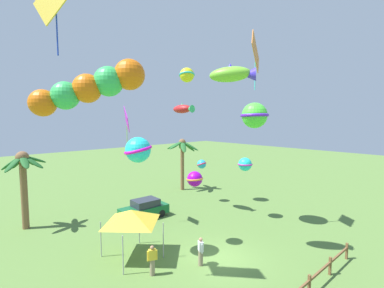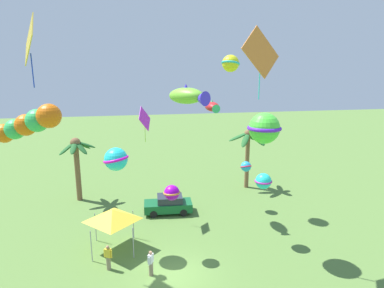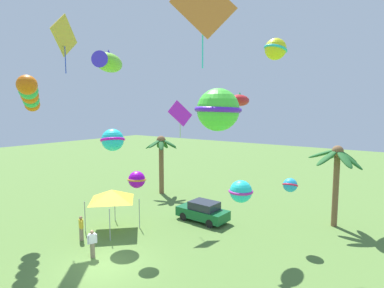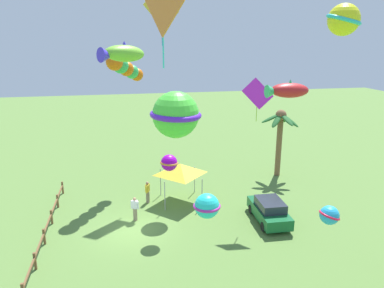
{
  "view_description": "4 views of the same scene",
  "coord_description": "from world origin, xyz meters",
  "px_view_note": "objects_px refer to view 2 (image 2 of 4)",
  "views": [
    {
      "loc": [
        -11.72,
        -10.29,
        8.12
      ],
      "look_at": [
        1.14,
        3.63,
        6.37
      ],
      "focal_mm": 26.09,
      "sensor_mm": 36.0,
      "label": 1
    },
    {
      "loc": [
        -1.87,
        -18.39,
        12.59
      ],
      "look_at": [
        1.71,
        4.05,
        6.96
      ],
      "focal_mm": 33.07,
      "sensor_mm": 36.0,
      "label": 2
    },
    {
      "loc": [
        13.12,
        -10.13,
        8.38
      ],
      "look_at": [
        2.48,
        4.52,
        6.33
      ],
      "focal_mm": 29.24,
      "sensor_mm": 36.0,
      "label": 3
    },
    {
      "loc": [
        19.96,
        -0.29,
        11.2
      ],
      "look_at": [
        1.11,
        3.48,
        5.66
      ],
      "focal_mm": 33.47,
      "sensor_mm": 36.0,
      "label": 4
    }
  ],
  "objects_px": {
    "parked_car_0": "(168,204)",
    "kite_ball_4": "(264,128)",
    "palm_tree_0": "(77,155)",
    "spectator_0": "(108,257)",
    "kite_tube_7": "(29,124)",
    "kite_fish_9": "(212,107)",
    "kite_ball_11": "(172,193)",
    "kite_diamond_5": "(145,119)",
    "kite_fish_0": "(188,96)",
    "kite_diamond_2": "(29,41)",
    "kite_ball_3": "(116,159)",
    "spectator_1": "(151,263)",
    "kite_ball_10": "(231,63)",
    "kite_ball_6": "(246,167)",
    "kite_diamond_1": "(261,54)",
    "kite_ball_8": "(263,181)",
    "festival_tent": "(112,215)",
    "palm_tree_1": "(248,144)"
  },
  "relations": [
    {
      "from": "parked_car_0",
      "to": "kite_ball_4",
      "type": "relative_size",
      "value": 1.46
    },
    {
      "from": "parked_car_0",
      "to": "palm_tree_0",
      "type": "bearing_deg",
      "value": 152.25
    },
    {
      "from": "spectator_0",
      "to": "kite_tube_7",
      "type": "xyz_separation_m",
      "value": [
        -3.35,
        -1.11,
        8.5
      ]
    },
    {
      "from": "kite_fish_9",
      "to": "kite_ball_11",
      "type": "height_order",
      "value": "kite_fish_9"
    },
    {
      "from": "kite_diamond_5",
      "to": "kite_fish_0",
      "type": "bearing_deg",
      "value": -75.8
    },
    {
      "from": "kite_diamond_2",
      "to": "kite_ball_3",
      "type": "xyz_separation_m",
      "value": [
        4.28,
        0.48,
        -7.12
      ]
    },
    {
      "from": "parked_car_0",
      "to": "kite_diamond_5",
      "type": "bearing_deg",
      "value": -163.74
    },
    {
      "from": "spectator_1",
      "to": "kite_diamond_5",
      "type": "distance_m",
      "value": 10.71
    },
    {
      "from": "kite_fish_9",
      "to": "kite_ball_10",
      "type": "bearing_deg",
      "value": 40.43
    },
    {
      "from": "kite_ball_6",
      "to": "kite_diamond_1",
      "type": "bearing_deg",
      "value": -103.61
    },
    {
      "from": "kite_diamond_1",
      "to": "kite_ball_6",
      "type": "height_order",
      "value": "kite_diamond_1"
    },
    {
      "from": "spectator_0",
      "to": "kite_ball_3",
      "type": "relative_size",
      "value": 0.7
    },
    {
      "from": "kite_ball_4",
      "to": "parked_car_0",
      "type": "bearing_deg",
      "value": 128.25
    },
    {
      "from": "kite_fish_0",
      "to": "kite_diamond_1",
      "type": "xyz_separation_m",
      "value": [
        4.43,
        1.57,
        2.16
      ]
    },
    {
      "from": "spectator_1",
      "to": "kite_ball_11",
      "type": "xyz_separation_m",
      "value": [
        1.5,
        2.08,
        3.49
      ]
    },
    {
      "from": "kite_ball_3",
      "to": "kite_ball_10",
      "type": "height_order",
      "value": "kite_ball_10"
    },
    {
      "from": "spectator_1",
      "to": "kite_diamond_5",
      "type": "xyz_separation_m",
      "value": [
        0.1,
        7.94,
        7.19
      ]
    },
    {
      "from": "kite_diamond_5",
      "to": "kite_ball_8",
      "type": "xyz_separation_m",
      "value": [
        7.68,
        -5.09,
        -3.56
      ]
    },
    {
      "from": "kite_fish_0",
      "to": "festival_tent",
      "type": "bearing_deg",
      "value": 140.72
    },
    {
      "from": "spectator_1",
      "to": "kite_ball_6",
      "type": "bearing_deg",
      "value": 45.07
    },
    {
      "from": "palm_tree_0",
      "to": "kite_tube_7",
      "type": "distance_m",
      "value": 13.57
    },
    {
      "from": "kite_diamond_1",
      "to": "kite_ball_3",
      "type": "distance_m",
      "value": 10.84
    },
    {
      "from": "parked_car_0",
      "to": "palm_tree_1",
      "type": "bearing_deg",
      "value": 29.95
    },
    {
      "from": "parked_car_0",
      "to": "kite_ball_10",
      "type": "xyz_separation_m",
      "value": [
        5.1,
        0.46,
        11.32
      ]
    },
    {
      "from": "palm_tree_1",
      "to": "spectator_0",
      "type": "height_order",
      "value": "palm_tree_1"
    },
    {
      "from": "kite_tube_7",
      "to": "kite_ball_6",
      "type": "bearing_deg",
      "value": 30.77
    },
    {
      "from": "parked_car_0",
      "to": "kite_tube_7",
      "type": "xyz_separation_m",
      "value": [
        -7.7,
        -8.54,
        8.56
      ]
    },
    {
      "from": "palm_tree_1",
      "to": "spectator_0",
      "type": "distance_m",
      "value": 17.82
    },
    {
      "from": "kite_diamond_1",
      "to": "kite_diamond_5",
      "type": "xyz_separation_m",
      "value": [
        -6.51,
        6.68,
        -4.76
      ]
    },
    {
      "from": "palm_tree_0",
      "to": "kite_ball_6",
      "type": "height_order",
      "value": "palm_tree_0"
    },
    {
      "from": "kite_diamond_5",
      "to": "kite_fish_9",
      "type": "xyz_separation_m",
      "value": [
        5.1,
        -0.51,
        0.92
      ]
    },
    {
      "from": "palm_tree_1",
      "to": "kite_diamond_2",
      "type": "distance_m",
      "value": 21.24
    },
    {
      "from": "kite_diamond_5",
      "to": "spectator_0",
      "type": "bearing_deg",
      "value": -110.72
    },
    {
      "from": "kite_ball_3",
      "to": "kite_diamond_2",
      "type": "bearing_deg",
      "value": -173.65
    },
    {
      "from": "kite_ball_4",
      "to": "kite_diamond_5",
      "type": "relative_size",
      "value": 0.98
    },
    {
      "from": "kite_ball_11",
      "to": "kite_ball_3",
      "type": "bearing_deg",
      "value": 161.42
    },
    {
      "from": "kite_diamond_5",
      "to": "kite_ball_6",
      "type": "xyz_separation_m",
      "value": [
        8.23,
        0.42,
        -4.28
      ]
    },
    {
      "from": "kite_ball_10",
      "to": "kite_ball_4",
      "type": "bearing_deg",
      "value": -87.89
    },
    {
      "from": "spectator_0",
      "to": "kite_tube_7",
      "type": "distance_m",
      "value": 9.2
    },
    {
      "from": "kite_ball_4",
      "to": "kite_ball_6",
      "type": "bearing_deg",
      "value": 80.44
    },
    {
      "from": "festival_tent",
      "to": "kite_diamond_2",
      "type": "height_order",
      "value": "kite_diamond_2"
    },
    {
      "from": "palm_tree_1",
      "to": "kite_diamond_1",
      "type": "relative_size",
      "value": 1.4
    },
    {
      "from": "kite_diamond_2",
      "to": "kite_ball_10",
      "type": "xyz_separation_m",
      "value": [
        13.1,
        6.16,
        -1.36
      ]
    },
    {
      "from": "palm_tree_1",
      "to": "kite_ball_8",
      "type": "xyz_separation_m",
      "value": [
        -2.22,
        -10.3,
        0.01
      ]
    },
    {
      "from": "parked_car_0",
      "to": "kite_ball_8",
      "type": "height_order",
      "value": "kite_ball_8"
    },
    {
      "from": "kite_ball_8",
      "to": "kite_fish_9",
      "type": "relative_size",
      "value": 0.72
    },
    {
      "from": "spectator_1",
      "to": "kite_fish_9",
      "type": "bearing_deg",
      "value": 55.0
    },
    {
      "from": "spectator_1",
      "to": "palm_tree_0",
      "type": "bearing_deg",
      "value": 115.02
    },
    {
      "from": "kite_tube_7",
      "to": "kite_diamond_2",
      "type": "bearing_deg",
      "value": 96.04
    },
    {
      "from": "kite_ball_3",
      "to": "kite_tube_7",
      "type": "xyz_separation_m",
      "value": [
        -3.98,
        -3.32,
        2.99
      ]
    }
  ]
}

